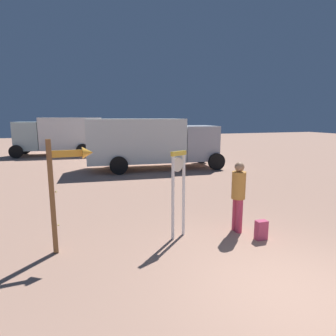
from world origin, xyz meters
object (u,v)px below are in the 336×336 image
box_truck_near (150,141)px  box_truck_far (62,134)px  backpack (261,230)px  arrow_sign (66,178)px  standing_clock (178,186)px  person_near_clock (238,193)px

box_truck_near → box_truck_far: 9.05m
backpack → arrow_sign: bearing=168.8°
standing_clock → person_near_clock: 1.54m
standing_clock → arrow_sign: 2.45m
arrow_sign → person_near_clock: size_ratio=1.37×
arrow_sign → box_truck_far: 16.62m
backpack → box_truck_near: size_ratio=0.06×
standing_clock → box_truck_near: box_truck_near is taller
standing_clock → person_near_clock: bearing=-5.9°
backpack → box_truck_far: (-4.72, 17.44, 1.32)m
box_truck_far → person_near_clock: bearing=-75.2°
backpack → box_truck_near: 9.80m
backpack → box_truck_near: bearing=90.0°
backpack → box_truck_far: 18.12m
person_near_clock → box_truck_near: (0.26, 9.12, 0.54)m
standing_clock → person_near_clock: size_ratio=1.18×
standing_clock → person_near_clock: (1.51, -0.16, -0.26)m
box_truck_far → standing_clock: bearing=-80.0°
person_near_clock → backpack: size_ratio=3.84×
box_truck_far → backpack: bearing=-74.9°
box_truck_near → backpack: bearing=-90.0°
arrow_sign → backpack: (4.20, -0.83, -1.36)m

